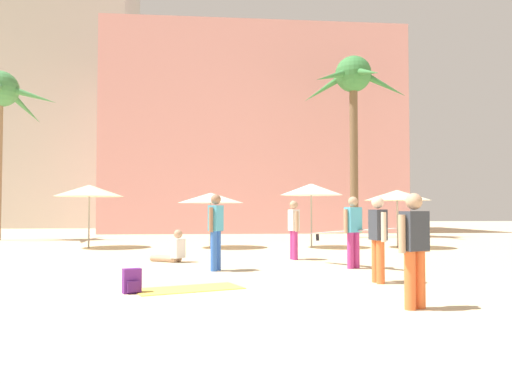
# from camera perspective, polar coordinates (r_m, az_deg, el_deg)

# --- Properties ---
(ground) EXTENTS (120.00, 120.00, 0.00)m
(ground) POSITION_cam_1_polar(r_m,az_deg,el_deg) (6.46, -3.11, -14.74)
(ground) COLOR beige
(hotel_pink) EXTENTS (19.47, 11.23, 13.46)m
(hotel_pink) POSITION_cam_1_polar(r_m,az_deg,el_deg) (36.63, -0.64, 6.15)
(hotel_pink) COLOR pink
(hotel_pink) RESTS_ON ground
(hotel_tower_gray) EXTENTS (12.69, 8.58, 29.10)m
(hotel_tower_gray) POSITION_cam_1_polar(r_m,az_deg,el_deg) (49.39, -21.48, 13.38)
(hotel_tower_gray) COLOR #BCB7AD
(hotel_tower_gray) RESTS_ON ground
(palm_tree_far_left) EXTENTS (5.61, 5.38, 8.25)m
(palm_tree_far_left) POSITION_cam_1_polar(r_m,az_deg,el_deg) (27.64, -27.28, 9.63)
(palm_tree_far_left) COLOR #896B4C
(palm_tree_far_left) RESTS_ON ground
(palm_tree_left) EXTENTS (5.49, 5.85, 9.81)m
(palm_tree_left) POSITION_cam_1_polar(r_m,az_deg,el_deg) (27.97, 11.07, 11.64)
(palm_tree_left) COLOR brown
(palm_tree_left) RESTS_ON ground
(cafe_umbrella_0) EXTENTS (2.52, 2.52, 2.22)m
(cafe_umbrella_0) POSITION_cam_1_polar(r_m,az_deg,el_deg) (19.87, 15.87, -0.36)
(cafe_umbrella_0) COLOR gray
(cafe_umbrella_0) RESTS_ON ground
(cafe_umbrella_1) EXTENTS (2.59, 2.59, 2.42)m
(cafe_umbrella_1) POSITION_cam_1_polar(r_m,az_deg,el_deg) (20.16, -18.55, 0.15)
(cafe_umbrella_1) COLOR gray
(cafe_umbrella_1) RESTS_ON ground
(cafe_umbrella_2) EXTENTS (2.42, 2.42, 2.47)m
(cafe_umbrella_2) POSITION_cam_1_polar(r_m,az_deg,el_deg) (19.36, 6.35, 0.29)
(cafe_umbrella_2) COLOR gray
(cafe_umbrella_2) RESTS_ON ground
(cafe_umbrella_3) EXTENTS (2.55, 2.55, 2.11)m
(cafe_umbrella_3) POSITION_cam_1_polar(r_m,az_deg,el_deg) (19.24, -5.21, -0.68)
(cafe_umbrella_3) COLOR gray
(cafe_umbrella_3) RESTS_ON ground
(beach_towel) EXTENTS (2.07, 1.45, 0.01)m
(beach_towel) POSITION_cam_1_polar(r_m,az_deg,el_deg) (9.18, -7.73, -10.93)
(beach_towel) COLOR #F4CC4C
(beach_towel) RESTS_ON ground
(backpack) EXTENTS (0.35, 0.32, 0.42)m
(backpack) POSITION_cam_1_polar(r_m,az_deg,el_deg) (8.89, -14.02, -9.90)
(backpack) COLOR #5E237B
(backpack) RESTS_ON ground
(person_near_left) EXTENTS (1.85, 2.45, 1.76)m
(person_near_left) POSITION_cam_1_polar(r_m,az_deg,el_deg) (12.56, 10.94, -4.25)
(person_near_left) COLOR #B7337F
(person_near_left) RESTS_ON ground
(person_far_left) EXTENTS (0.29, 0.61, 1.71)m
(person_far_left) POSITION_cam_1_polar(r_m,az_deg,el_deg) (14.48, 4.35, -4.05)
(person_far_left) COLOR #B7337F
(person_far_left) RESTS_ON ground
(person_mid_left) EXTENTS (1.00, 0.84, 0.89)m
(person_mid_left) POSITION_cam_1_polar(r_m,az_deg,el_deg) (14.00, -9.51, -6.67)
(person_mid_left) COLOR tan
(person_mid_left) RESTS_ON ground
(person_mid_right) EXTENTS (0.38, 0.58, 1.80)m
(person_mid_right) POSITION_cam_1_polar(r_m,az_deg,el_deg) (11.78, -4.63, -4.20)
(person_mid_right) COLOR blue
(person_mid_right) RESTS_ON ground
(person_mid_center) EXTENTS (0.27, 0.61, 1.69)m
(person_mid_center) POSITION_cam_1_polar(r_m,az_deg,el_deg) (10.05, 13.79, -4.85)
(person_mid_center) COLOR orange
(person_mid_center) RESTS_ON ground
(person_near_right) EXTENTS (0.58, 0.37, 1.66)m
(person_near_right) POSITION_cam_1_polar(r_m,az_deg,el_deg) (7.54, 17.70, -5.85)
(person_near_right) COLOR orange
(person_near_right) RESTS_ON ground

